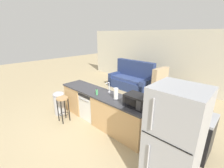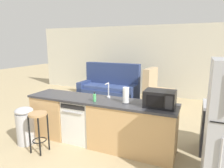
{
  "view_description": "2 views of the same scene",
  "coord_description": "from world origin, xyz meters",
  "px_view_note": "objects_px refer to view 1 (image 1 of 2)",
  "views": [
    {
      "loc": [
        2.96,
        -2.55,
        2.43
      ],
      "look_at": [
        0.07,
        0.52,
        1.01
      ],
      "focal_mm": 24.0,
      "sensor_mm": 36.0,
      "label": 1
    },
    {
      "loc": [
        1.85,
        -3.24,
        1.94
      ],
      "look_at": [
        0.11,
        0.73,
        1.06
      ],
      "focal_mm": 32.0,
      "sensor_mm": 36.0,
      "label": 2
    }
  ],
  "objects_px": {
    "stove_range": "(191,132)",
    "kettle": "(207,110)",
    "dishwasher": "(93,104)",
    "refrigerator": "(173,141)",
    "paper_towel_roll": "(116,94)",
    "couch": "(132,80)",
    "trash_bin": "(59,103)",
    "armchair": "(164,90)",
    "bar_stool": "(63,104)",
    "microwave": "(137,101)",
    "soap_bottle": "(97,92)"
  },
  "relations": [
    {
      "from": "stove_range",
      "to": "couch",
      "type": "relative_size",
      "value": 0.44
    },
    {
      "from": "dishwasher",
      "to": "couch",
      "type": "xyz_separation_m",
      "value": [
        -0.69,
        2.91,
        -0.03
      ]
    },
    {
      "from": "paper_towel_roll",
      "to": "couch",
      "type": "bearing_deg",
      "value": 119.28
    },
    {
      "from": "dishwasher",
      "to": "armchair",
      "type": "distance_m",
      "value": 2.92
    },
    {
      "from": "dishwasher",
      "to": "refrigerator",
      "type": "xyz_separation_m",
      "value": [
        2.6,
        -0.55,
        0.46
      ]
    },
    {
      "from": "refrigerator",
      "to": "soap_bottle",
      "type": "xyz_separation_m",
      "value": [
        -2.2,
        0.4,
        0.09
      ]
    },
    {
      "from": "trash_bin",
      "to": "armchair",
      "type": "relative_size",
      "value": 0.62
    },
    {
      "from": "dishwasher",
      "to": "couch",
      "type": "bearing_deg",
      "value": 103.34
    },
    {
      "from": "bar_stool",
      "to": "trash_bin",
      "type": "relative_size",
      "value": 1.0
    },
    {
      "from": "couch",
      "to": "trash_bin",
      "type": "bearing_deg",
      "value": -93.69
    },
    {
      "from": "paper_towel_roll",
      "to": "kettle",
      "type": "bearing_deg",
      "value": 20.96
    },
    {
      "from": "stove_range",
      "to": "microwave",
      "type": "distance_m",
      "value": 1.33
    },
    {
      "from": "refrigerator",
      "to": "kettle",
      "type": "height_order",
      "value": "refrigerator"
    },
    {
      "from": "couch",
      "to": "bar_stool",
      "type": "bearing_deg",
      "value": -86.07
    },
    {
      "from": "armchair",
      "to": "trash_bin",
      "type": "bearing_deg",
      "value": -119.23
    },
    {
      "from": "microwave",
      "to": "soap_bottle",
      "type": "xyz_separation_m",
      "value": [
        -1.15,
        -0.15,
        -0.07
      ]
    },
    {
      "from": "dishwasher",
      "to": "kettle",
      "type": "height_order",
      "value": "kettle"
    },
    {
      "from": "dishwasher",
      "to": "armchair",
      "type": "bearing_deg",
      "value": 70.95
    },
    {
      "from": "refrigerator",
      "to": "paper_towel_roll",
      "type": "height_order",
      "value": "refrigerator"
    },
    {
      "from": "soap_bottle",
      "to": "couch",
      "type": "xyz_separation_m",
      "value": [
        -1.09,
        3.07,
        -0.58
      ]
    },
    {
      "from": "dishwasher",
      "to": "paper_towel_roll",
      "type": "height_order",
      "value": "paper_towel_roll"
    },
    {
      "from": "refrigerator",
      "to": "dishwasher",
      "type": "bearing_deg",
      "value": 168.07
    },
    {
      "from": "refrigerator",
      "to": "kettle",
      "type": "xyz_separation_m",
      "value": [
        0.17,
        1.23,
        0.1
      ]
    },
    {
      "from": "paper_towel_roll",
      "to": "trash_bin",
      "type": "height_order",
      "value": "paper_towel_roll"
    },
    {
      "from": "paper_towel_roll",
      "to": "trash_bin",
      "type": "bearing_deg",
      "value": -163.17
    },
    {
      "from": "paper_towel_roll",
      "to": "armchair",
      "type": "bearing_deg",
      "value": 90.01
    },
    {
      "from": "refrigerator",
      "to": "soap_bottle",
      "type": "distance_m",
      "value": 2.24
    },
    {
      "from": "kettle",
      "to": "trash_bin",
      "type": "height_order",
      "value": "kettle"
    },
    {
      "from": "stove_range",
      "to": "kettle",
      "type": "relative_size",
      "value": 4.39
    },
    {
      "from": "bar_stool",
      "to": "couch",
      "type": "distance_m",
      "value": 3.64
    },
    {
      "from": "couch",
      "to": "dishwasher",
      "type": "bearing_deg",
      "value": -76.66
    },
    {
      "from": "refrigerator",
      "to": "paper_towel_roll",
      "type": "distance_m",
      "value": 1.74
    },
    {
      "from": "paper_towel_roll",
      "to": "soap_bottle",
      "type": "height_order",
      "value": "paper_towel_roll"
    },
    {
      "from": "refrigerator",
      "to": "bar_stool",
      "type": "xyz_separation_m",
      "value": [
        -3.04,
        -0.17,
        -0.35
      ]
    },
    {
      "from": "soap_bottle",
      "to": "trash_bin",
      "type": "relative_size",
      "value": 0.24
    },
    {
      "from": "armchair",
      "to": "paper_towel_roll",
      "type": "bearing_deg",
      "value": -89.99
    },
    {
      "from": "dishwasher",
      "to": "bar_stool",
      "type": "height_order",
      "value": "dishwasher"
    },
    {
      "from": "microwave",
      "to": "paper_towel_roll",
      "type": "bearing_deg",
      "value": -178.49
    },
    {
      "from": "dishwasher",
      "to": "bar_stool",
      "type": "xyz_separation_m",
      "value": [
        -0.44,
        -0.72,
        0.11
      ]
    },
    {
      "from": "kettle",
      "to": "bar_stool",
      "type": "xyz_separation_m",
      "value": [
        -3.21,
        -1.4,
        -0.45
      ]
    },
    {
      "from": "microwave",
      "to": "couch",
      "type": "distance_m",
      "value": 3.73
    },
    {
      "from": "microwave",
      "to": "kettle",
      "type": "height_order",
      "value": "microwave"
    },
    {
      "from": "paper_towel_roll",
      "to": "couch",
      "type": "height_order",
      "value": "couch"
    },
    {
      "from": "microwave",
      "to": "trash_bin",
      "type": "distance_m",
      "value": 2.62
    },
    {
      "from": "microwave",
      "to": "soap_bottle",
      "type": "distance_m",
      "value": 1.16
    },
    {
      "from": "trash_bin",
      "to": "stove_range",
      "type": "bearing_deg",
      "value": 17.83
    },
    {
      "from": "paper_towel_roll",
      "to": "armchair",
      "type": "xyz_separation_m",
      "value": [
        -0.0,
        2.77,
        -0.69
      ]
    },
    {
      "from": "stove_range",
      "to": "armchair",
      "type": "relative_size",
      "value": 0.75
    },
    {
      "from": "bar_stool",
      "to": "armchair",
      "type": "distance_m",
      "value": 3.75
    },
    {
      "from": "dishwasher",
      "to": "paper_towel_roll",
      "type": "relative_size",
      "value": 2.98
    }
  ]
}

